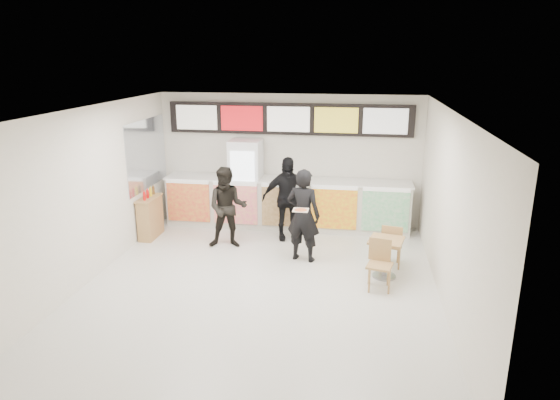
% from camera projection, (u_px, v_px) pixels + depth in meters
% --- Properties ---
extents(floor, '(7.00, 7.00, 0.00)m').
position_uv_depth(floor, '(260.00, 286.00, 8.59)').
color(floor, beige).
rests_on(floor, ground).
extents(ceiling, '(7.00, 7.00, 0.00)m').
position_uv_depth(ceiling, '(258.00, 110.00, 7.75)').
color(ceiling, white).
rests_on(ceiling, wall_back).
extents(wall_back, '(6.00, 0.00, 6.00)m').
position_uv_depth(wall_back, '(289.00, 160.00, 11.49)').
color(wall_back, silver).
rests_on(wall_back, floor).
extents(wall_left, '(0.00, 7.00, 7.00)m').
position_uv_depth(wall_left, '(89.00, 195.00, 8.62)').
color(wall_left, silver).
rests_on(wall_left, floor).
extents(wall_right, '(0.00, 7.00, 7.00)m').
position_uv_depth(wall_right, '(449.00, 211.00, 7.72)').
color(wall_right, silver).
rests_on(wall_right, floor).
extents(service_counter, '(5.56, 0.77, 1.14)m').
position_uv_depth(service_counter, '(286.00, 203.00, 11.36)').
color(service_counter, silver).
rests_on(service_counter, floor).
extents(menu_board, '(5.50, 0.14, 0.70)m').
position_uv_depth(menu_board, '(289.00, 119.00, 11.14)').
color(menu_board, black).
rests_on(menu_board, wall_back).
extents(drinks_fridge, '(0.70, 0.67, 2.00)m').
position_uv_depth(drinks_fridge, '(246.00, 183.00, 11.40)').
color(drinks_fridge, white).
rests_on(drinks_fridge, floor).
extents(mirror_panel, '(0.01, 2.00, 1.50)m').
position_uv_depth(mirror_panel, '(147.00, 154.00, 10.87)').
color(mirror_panel, '#B2B7BF').
rests_on(mirror_panel, wall_left).
extents(customer_main, '(0.74, 0.58, 1.81)m').
position_uv_depth(customer_main, '(303.00, 215.00, 9.45)').
color(customer_main, black).
rests_on(customer_main, floor).
extents(customer_left, '(0.90, 0.75, 1.68)m').
position_uv_depth(customer_left, '(227.00, 208.00, 10.14)').
color(customer_left, black).
rests_on(customer_left, floor).
extents(customer_mid, '(1.13, 0.71, 1.80)m').
position_uv_depth(customer_mid, '(287.00, 198.00, 10.57)').
color(customer_mid, black).
rests_on(customer_mid, floor).
extents(pizza_slice, '(0.36, 0.36, 0.02)m').
position_uv_depth(pizza_slice, '(301.00, 210.00, 8.95)').
color(pizza_slice, beige).
rests_on(pizza_slice, customer_main).
extents(cafe_table, '(0.71, 1.50, 0.85)m').
position_uv_depth(cafe_table, '(386.00, 251.00, 8.82)').
color(cafe_table, '#A18049').
rests_on(cafe_table, floor).
extents(condiment_ledge, '(0.32, 0.80, 1.06)m').
position_uv_depth(condiment_ledge, '(150.00, 217.00, 10.79)').
color(condiment_ledge, '#A18049').
rests_on(condiment_ledge, floor).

